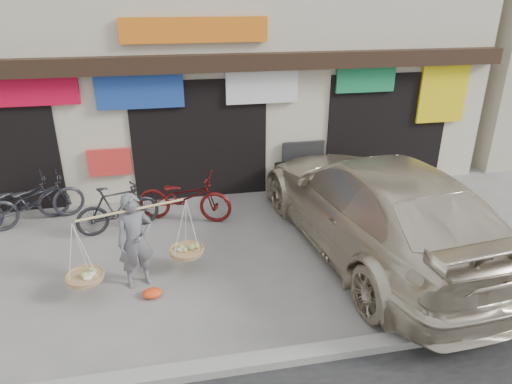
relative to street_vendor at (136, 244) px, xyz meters
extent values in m
plane|color=gray|center=(1.33, -0.14, -0.73)|extent=(70.00, 70.00, 0.00)
cube|color=gray|center=(1.33, -2.14, -0.67)|extent=(70.00, 0.25, 0.12)
cube|color=beige|center=(1.33, 6.36, 2.77)|extent=(14.00, 6.00, 7.00)
cube|color=black|center=(1.33, 3.21, 2.32)|extent=(14.00, 0.35, 0.35)
cube|color=black|center=(1.33, 3.61, 0.62)|extent=(3.00, 0.60, 2.70)
cube|color=black|center=(5.83, 3.61, 0.62)|extent=(3.00, 0.60, 2.70)
cube|color=red|center=(-1.87, 3.28, 1.87)|extent=(1.60, 0.08, 0.60)
cube|color=#1E429D|center=(0.13, 3.28, 1.77)|extent=(1.80, 0.08, 0.70)
cube|color=white|center=(2.73, 3.28, 1.77)|extent=(1.60, 0.08, 0.70)
cube|color=#1B814A|center=(5.13, 3.28, 1.87)|extent=(1.40, 0.08, 0.60)
cube|color=yellow|center=(7.13, 3.28, 1.47)|extent=(1.20, 0.08, 1.40)
cube|color=red|center=(-0.67, 3.28, 0.27)|extent=(0.90, 0.08, 0.60)
cube|color=#242424|center=(3.73, 3.28, 0.17)|extent=(1.00, 0.08, 0.60)
cube|color=orange|center=(1.33, 3.28, 2.97)|extent=(3.00, 0.08, 0.50)
imported|color=slate|center=(0.00, 0.00, 0.06)|extent=(0.67, 0.53, 1.60)
cylinder|color=tan|center=(0.00, 0.00, 0.61)|extent=(1.59, 0.51, 0.04)
cylinder|color=#A47E4E|center=(-0.79, -0.23, -0.35)|extent=(0.56, 0.56, 0.07)
ellipsoid|color=#A5BF66|center=(-0.79, -0.23, -0.29)|extent=(0.39, 0.39, 0.10)
cylinder|color=#A47E4E|center=(0.79, 0.23, -0.35)|extent=(0.56, 0.56, 0.07)
ellipsoid|color=#A5BF66|center=(0.79, 0.23, -0.29)|extent=(0.39, 0.39, 0.10)
imported|color=#2A2A30|center=(-2.15, 2.63, -0.23)|extent=(2.05, 1.35, 1.02)
imported|color=black|center=(-0.46, 1.96, -0.24)|extent=(1.70, 0.91, 0.98)
imported|color=#500E0D|center=(0.86, 2.17, -0.22)|extent=(2.09, 1.26, 1.04)
imported|color=#2A2A30|center=(-2.44, 2.63, -0.23)|extent=(2.05, 1.35, 1.02)
imported|color=beige|center=(4.18, 0.31, 0.16)|extent=(3.16, 6.38, 1.78)
cube|color=black|center=(3.86, 3.21, -0.18)|extent=(1.70, 0.29, 0.45)
cube|color=silver|center=(3.85, 3.28, -0.28)|extent=(0.45, 0.07, 0.12)
ellipsoid|color=#F74417|center=(0.20, -0.41, -0.66)|extent=(0.31, 0.25, 0.14)
camera|label=1|loc=(0.65, -6.53, 3.66)|focal=32.00mm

